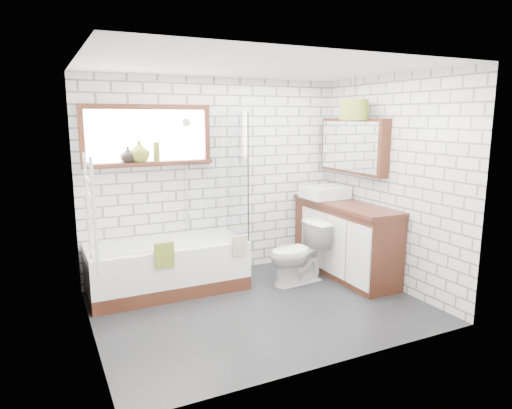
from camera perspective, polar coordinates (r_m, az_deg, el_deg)
name	(u,v)px	position (r m, az deg, el deg)	size (l,w,h in m)	color
floor	(261,307)	(5.05, 0.57, -12.72)	(3.40, 2.60, 0.01)	black
ceiling	(261,66)	(4.65, 0.63, 16.93)	(3.40, 2.60, 0.01)	white
wall_back	(215,178)	(5.87, -5.09, 3.35)	(3.40, 0.01, 2.50)	white
wall_front	(336,217)	(3.59, 9.92, -1.60)	(3.40, 0.01, 2.50)	white
wall_left	(85,207)	(4.23, -20.58, -0.26)	(0.01, 2.60, 2.50)	white
wall_right	(389,182)	(5.65, 16.29, 2.66)	(0.01, 2.60, 2.50)	white
window	(148,136)	(5.54, -13.35, 8.37)	(1.52, 0.16, 0.68)	#391910
towel_radiator	(91,212)	(4.24, -19.94, -0.87)	(0.06, 0.52, 1.00)	white
mirror_cabinet	(353,146)	(6.01, 12.04, 7.16)	(0.16, 1.20, 0.70)	#391910
shower_riser	(186,172)	(5.69, -8.72, 4.04)	(0.02, 0.02, 1.30)	silver
bathtub	(168,267)	(5.49, -10.99, -7.65)	(1.79, 0.79, 0.58)	white
shower_screen	(236,175)	(5.53, -2.56, 3.76)	(0.02, 0.72, 1.50)	white
towel_green	(164,255)	(5.01, -11.39, -6.23)	(0.21, 0.06, 0.28)	olive
towel_beige	(239,245)	(5.28, -2.08, -5.11)	(0.18, 0.04, 0.23)	tan
vanity	(345,239)	(5.97, 11.01, -4.24)	(0.54, 1.67, 0.95)	#391910
basin	(325,192)	(6.13, 8.57, 1.53)	(0.53, 0.47, 0.16)	white
tap	(335,188)	(6.22, 9.80, 2.06)	(0.03, 0.03, 0.15)	silver
toilet	(298,253)	(5.63, 5.26, -6.07)	(0.74, 0.42, 0.76)	white
vase_olive	(139,153)	(5.50, -14.36, 6.25)	(0.24, 0.24, 0.25)	olive
vase_dark	(128,156)	(5.47, -15.71, 5.83)	(0.18, 0.18, 0.18)	black
bottle	(157,153)	(5.54, -12.31, 6.27)	(0.07, 0.07, 0.23)	olive
pendant	(354,110)	(5.73, 12.16, 11.49)	(0.34, 0.34, 0.25)	olive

